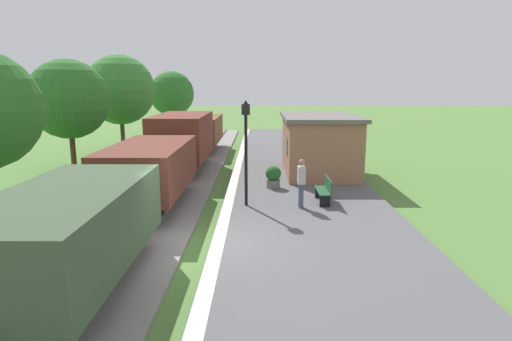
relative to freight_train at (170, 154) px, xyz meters
name	(u,v)px	position (x,y,z in m)	size (l,w,h in m)	color
ground_plane	(203,253)	(2.40, -7.62, -1.48)	(160.00, 160.00, 0.00)	#517A38
platform_slab	(322,249)	(5.60, -7.62, -1.36)	(6.00, 60.00, 0.25)	#565659
platform_edge_stripe	(218,244)	(2.80, -7.62, -1.23)	(0.36, 60.00, 0.01)	silver
track_ballast	(114,251)	(0.00, -7.62, -1.42)	(3.80, 60.00, 0.12)	gray
rail_near	(140,246)	(0.72, -7.62, -1.29)	(0.07, 60.00, 0.14)	slate
rail_far	(87,246)	(-0.72, -7.62, -1.29)	(0.07, 60.00, 0.14)	slate
freight_train	(170,154)	(0.00, 0.00, 0.00)	(2.50, 26.00, 2.72)	#384C33
station_hut	(319,143)	(6.80, 2.02, 0.17)	(3.50, 5.80, 2.78)	#9E6B4C
bench_near_hut	(325,190)	(6.29, -3.46, -0.76)	(0.42, 1.50, 0.91)	#1E4C2D
bench_down_platform	(300,150)	(6.29, 5.95, -0.76)	(0.42, 1.50, 0.91)	#1E4C2D
person_waiting	(301,181)	(5.37, -4.13, -0.30)	(0.26, 0.39, 1.71)	#474C66
potted_planter	(273,176)	(4.50, -1.24, -0.76)	(0.64, 0.64, 0.92)	slate
lamp_post_near	(246,134)	(3.46, -3.84, 1.32)	(0.28, 0.28, 3.70)	black
tree_trackside_far	(69,99)	(-6.04, 3.91, 2.22)	(4.13, 4.13, 5.78)	#4C3823
tree_field_left	(120,90)	(-5.33, 10.07, 2.63)	(4.58, 4.58, 6.41)	#4C3823
tree_field_distant	(172,94)	(-3.55, 18.18, 2.22)	(3.77, 3.77, 5.59)	#4C3823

